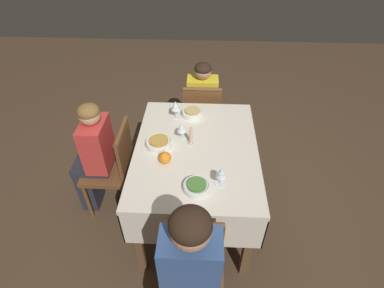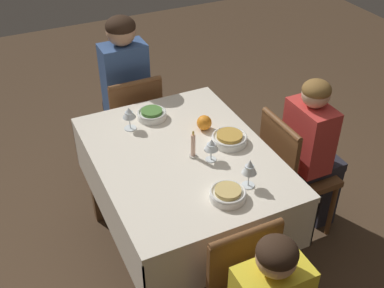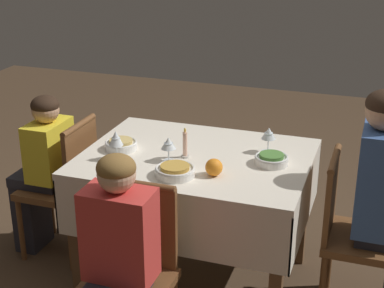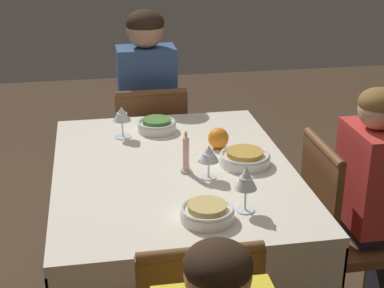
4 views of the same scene
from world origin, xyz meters
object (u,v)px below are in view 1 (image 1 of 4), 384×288
object	(u,v)px
candle_centerpiece	(191,137)
bowl_south	(159,142)
person_adult_denim	(190,285)
chair_east	(192,277)
chair_south	(114,165)
wine_glass_east	(221,173)
wine_glass_west	(175,106)
orange_fruit	(165,158)
person_child_red	(93,155)
person_child_yellow	(202,101)
bowl_west	(192,113)
dining_table	(196,159)
chair_west	(202,115)
bowl_east	(197,186)
wine_glass_south	(182,128)

from	to	relation	value
candle_centerpiece	bowl_south	bearing A→B (deg)	-82.32
person_adult_denim	bowl_south	distance (m)	1.03
chair_east	chair_south	xyz separation A→B (m)	(-0.91, -0.69, 0.00)
chair_south	wine_glass_east	size ratio (longest dim) A/B	6.23
candle_centerpiece	wine_glass_west	bearing A→B (deg)	-156.39
orange_fruit	person_child_red	bearing A→B (deg)	-111.14
person_adult_denim	orange_fruit	xyz separation A→B (m)	(-0.81, -0.22, 0.13)
person_child_yellow	bowl_west	size ratio (longest dim) A/B	5.77
dining_table	wine_glass_east	bearing A→B (deg)	26.04
chair_east	wine_glass_west	xyz separation A→B (m)	(-1.20, -0.19, 0.40)
chair_east	chair_west	world-z (taller)	same
bowl_south	bowl_west	bearing A→B (deg)	150.10
chair_south	bowl_east	distance (m)	0.91
person_child_yellow	chair_south	bearing A→B (deg)	51.79
chair_east	bowl_south	bearing A→B (deg)	108.53
person_child_red	candle_centerpiece	distance (m)	0.83
chair_west	bowl_west	world-z (taller)	chair_west
chair_west	chair_east	bearing A→B (deg)	89.17
person_child_red	wine_glass_west	distance (m)	0.78
dining_table	bowl_south	size ratio (longest dim) A/B	6.05
person_adult_denim	bowl_south	bearing A→B (deg)	106.00
chair_east	wine_glass_west	bearing A→B (deg)	98.95
chair_south	person_adult_denim	distance (m)	1.27
candle_centerpiece	chair_east	bearing A→B (deg)	3.03
chair_west	candle_centerpiece	size ratio (longest dim) A/B	5.29
candle_centerpiece	bowl_east	bearing A→B (deg)	7.31
chair_south	orange_fruit	world-z (taller)	chair_south
bowl_south	dining_table	bearing A→B (deg)	86.63
bowl_east	candle_centerpiece	size ratio (longest dim) A/B	1.05
bowl_west	bowl_south	bearing A→B (deg)	-29.90
person_adult_denim	candle_centerpiece	xyz separation A→B (m)	(-1.02, -0.05, 0.15)
person_adult_denim	person_child_yellow	xyz separation A→B (m)	(-1.95, 0.02, -0.14)
bowl_east	orange_fruit	distance (m)	0.33
wine_glass_south	person_adult_denim	bearing A→B (deg)	6.31
bowl_south	candle_centerpiece	size ratio (longest dim) A/B	1.20
chair_south	chair_west	size ratio (longest dim) A/B	1.00
candle_centerpiece	wine_glass_south	bearing A→B (deg)	-131.07
chair_east	person_child_red	distance (m)	1.24
person_child_red	wine_glass_east	xyz separation A→B (m)	(0.43, 1.01, 0.29)
person_child_yellow	orange_fruit	bearing A→B (deg)	78.16
wine_glass_east	candle_centerpiece	bearing A→B (deg)	-151.94
person_child_red	candle_centerpiece	world-z (taller)	person_child_red
chair_south	person_child_red	xyz separation A→B (m)	(0.00, -0.15, 0.10)
chair_east	orange_fruit	bearing A→B (deg)	108.03
chair_west	bowl_east	bearing A→B (deg)	89.40
dining_table	chair_south	bearing A→B (deg)	-96.68
wine_glass_east	person_adult_denim	bearing A→B (deg)	-14.92
person_child_yellow	bowl_south	size ratio (longest dim) A/B	5.11
wine_glass_south	person_child_yellow	bearing A→B (deg)	170.67
bowl_south	person_adult_denim	bearing A→B (deg)	16.00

